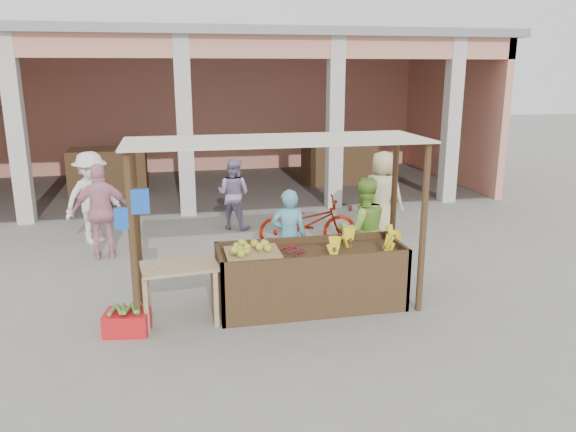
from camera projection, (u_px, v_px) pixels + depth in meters
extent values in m
plane|color=slate|center=(276.00, 309.00, 7.92)|extent=(60.00, 60.00, 0.00)
cube|color=tan|center=(210.00, 109.00, 18.19)|extent=(14.00, 0.20, 4.00)
cube|color=tan|center=(448.00, 113.00, 16.83)|extent=(0.20, 6.00, 4.00)
cube|color=tan|center=(227.00, 47.00, 12.30)|extent=(14.00, 0.30, 0.50)
cube|color=gray|center=(216.00, 37.00, 14.91)|extent=(14.40, 6.40, 0.20)
cube|color=beige|center=(17.00, 131.00, 11.85)|extent=(0.35, 0.35, 4.00)
cube|color=beige|center=(185.00, 128.00, 12.55)|extent=(0.35, 0.35, 4.00)
cube|color=beige|center=(335.00, 125.00, 13.25)|extent=(0.35, 0.35, 4.00)
cube|color=beige|center=(451.00, 122.00, 13.85)|extent=(0.35, 0.35, 4.00)
cube|color=#4C361E|center=(109.00, 171.00, 15.20)|extent=(2.00, 1.20, 1.20)
cube|color=#4C361E|center=(339.00, 163.00, 16.50)|extent=(2.00, 1.20, 1.20)
cube|color=#4C361E|center=(311.00, 280.00, 7.91)|extent=(2.60, 0.95, 0.80)
cylinder|color=#4C361E|center=(133.00, 248.00, 6.82)|extent=(0.09, 0.09, 2.35)
cylinder|color=#4C361E|center=(423.00, 230.00, 7.58)|extent=(0.09, 0.09, 2.35)
cylinder|color=#4C361E|center=(137.00, 225.00, 7.81)|extent=(0.09, 0.09, 2.35)
cylinder|color=#4C361E|center=(393.00, 211.00, 8.57)|extent=(0.09, 0.09, 2.35)
cube|color=beige|center=(278.00, 140.00, 7.40)|extent=(4.00, 1.35, 0.03)
cube|color=blue|center=(140.00, 201.00, 6.70)|extent=(0.22, 0.08, 0.30)
cube|color=blue|center=(122.00, 218.00, 6.70)|extent=(0.18, 0.07, 0.26)
cube|color=#A37F54|center=(253.00, 254.00, 7.68)|extent=(0.74, 0.64, 0.06)
ellipsoid|color=yellow|center=(252.00, 247.00, 7.65)|extent=(0.64, 0.56, 0.14)
ellipsoid|color=maroon|center=(291.00, 249.00, 7.74)|extent=(0.44, 0.36, 0.14)
cube|color=tan|center=(179.00, 266.00, 7.35)|extent=(1.05, 0.76, 0.04)
cube|color=tan|center=(146.00, 306.00, 7.10)|extent=(0.06, 0.06, 0.76)
cube|color=tan|center=(216.00, 300.00, 7.27)|extent=(0.06, 0.06, 0.76)
cube|color=tan|center=(147.00, 289.00, 7.62)|extent=(0.06, 0.06, 0.76)
cube|color=tan|center=(213.00, 284.00, 7.80)|extent=(0.06, 0.06, 0.76)
cube|color=red|center=(127.00, 322.00, 7.17)|extent=(0.61, 0.49, 0.29)
ellipsoid|color=maroon|center=(351.00, 199.00, 13.30)|extent=(0.41, 0.41, 0.56)
ellipsoid|color=maroon|center=(363.00, 198.00, 13.41)|extent=(0.41, 0.41, 0.56)
imported|color=#57A9C3|center=(289.00, 234.00, 8.67)|extent=(0.70, 0.58, 1.62)
imported|color=#86BC40|center=(363.00, 227.00, 8.77)|extent=(0.86, 0.51, 1.77)
imported|color=#961907|center=(308.00, 222.00, 10.51)|extent=(0.89, 1.99, 1.01)
imported|color=silver|center=(92.00, 194.00, 10.73)|extent=(1.35, 1.24, 1.91)
imported|color=pink|center=(102.00, 209.00, 9.83)|extent=(1.11, 0.66, 1.82)
imported|color=tan|center=(382.00, 190.00, 11.03)|extent=(1.10, 1.05, 1.93)
imported|color=#917CA4|center=(233.00, 191.00, 11.71)|extent=(0.92, 0.82, 1.63)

